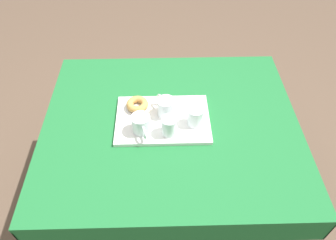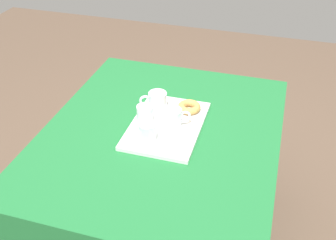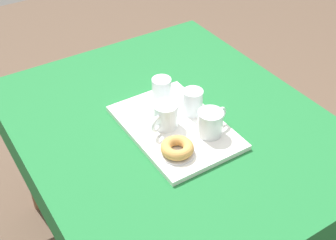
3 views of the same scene
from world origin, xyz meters
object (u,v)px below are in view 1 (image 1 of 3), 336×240
object	(u,v)px
water_glass_near	(195,118)
sugar_donut_left	(137,104)
dining_table	(171,135)
tea_mug_right	(141,124)
tea_mug_left	(166,107)
serving_tray	(163,119)
donut_plate_left	(138,107)
water_glass_far	(169,127)

from	to	relation	value
water_glass_near	sugar_donut_left	distance (m)	0.30
dining_table	tea_mug_right	bearing A→B (deg)	23.88
dining_table	sugar_donut_left	size ratio (longest dim) A/B	11.47
tea_mug_left	sugar_donut_left	distance (m)	0.15
tea_mug_right	sugar_donut_left	world-z (taller)	tea_mug_right
serving_tray	donut_plate_left	distance (m)	0.15
tea_mug_right	sugar_donut_left	xyz separation A→B (m)	(0.03, -0.15, -0.02)
tea_mug_right	water_glass_near	xyz separation A→B (m)	(-0.25, -0.04, -0.00)
tea_mug_right	water_glass_near	bearing A→B (deg)	-171.43
dining_table	sugar_donut_left	bearing A→B (deg)	-28.12
water_glass_near	sugar_donut_left	xyz separation A→B (m)	(0.28, -0.11, -0.02)
serving_tray	water_glass_far	bearing A→B (deg)	106.99
tea_mug_right	serving_tray	bearing A→B (deg)	-142.47
dining_table	tea_mug_left	distance (m)	0.17
serving_tray	tea_mug_left	size ratio (longest dim) A/B	3.66
tea_mug_left	donut_plate_left	world-z (taller)	tea_mug_left
serving_tray	sugar_donut_left	bearing A→B (deg)	-30.45
water_glass_far	donut_plate_left	distance (m)	0.23
dining_table	serving_tray	xyz separation A→B (m)	(0.04, -0.01, 0.11)
serving_tray	donut_plate_left	world-z (taller)	donut_plate_left
water_glass_far	donut_plate_left	bearing A→B (deg)	-47.42
tea_mug_right	water_glass_far	distance (m)	0.13
water_glass_far	dining_table	bearing A→B (deg)	-98.29
water_glass_near	donut_plate_left	xyz separation A→B (m)	(0.28, -0.11, -0.04)
tea_mug_left	tea_mug_right	bearing A→B (deg)	43.13
donut_plate_left	tea_mug_left	bearing A→B (deg)	163.20
dining_table	water_glass_near	world-z (taller)	water_glass_near
water_glass_far	sugar_donut_left	bearing A→B (deg)	-47.42
tea_mug_left	donut_plate_left	bearing A→B (deg)	-16.80
sugar_donut_left	water_glass_far	bearing A→B (deg)	132.58
donut_plate_left	serving_tray	bearing A→B (deg)	149.55
serving_tray	water_glass_far	distance (m)	0.11
tea_mug_left	tea_mug_right	xyz separation A→B (m)	(0.12, 0.11, 0.00)
dining_table	sugar_donut_left	xyz separation A→B (m)	(0.17, -0.09, 0.14)
serving_tray	donut_plate_left	xyz separation A→B (m)	(0.13, -0.07, 0.01)
dining_table	sugar_donut_left	distance (m)	0.24
tea_mug_right	donut_plate_left	xyz separation A→B (m)	(0.03, -0.15, -0.04)
dining_table	water_glass_far	world-z (taller)	water_glass_far
dining_table	water_glass_near	bearing A→B (deg)	167.77
sugar_donut_left	tea_mug_right	bearing A→B (deg)	99.45
water_glass_near	water_glass_far	distance (m)	0.14
tea_mug_right	sugar_donut_left	size ratio (longest dim) A/B	1.18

